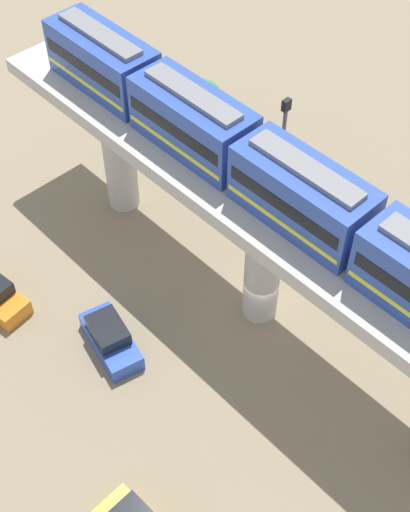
% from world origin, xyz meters
% --- Properties ---
extents(ground_plane, '(120.00, 120.00, 0.00)m').
position_xyz_m(ground_plane, '(0.00, 0.00, 0.00)').
color(ground_plane, '#84755B').
extents(viaduct, '(5.20, 35.80, 8.51)m').
position_xyz_m(viaduct, '(0.00, 0.00, 6.58)').
color(viaduct, '#B7B2AA').
rests_on(viaduct, ground).
extents(train, '(2.64, 27.45, 3.24)m').
position_xyz_m(train, '(0.00, 1.68, 10.05)').
color(train, '#2D4CA5').
rests_on(train, viaduct).
extents(parked_car_blue, '(2.71, 4.50, 1.76)m').
position_xyz_m(parked_car_blue, '(-7.37, 3.71, 0.74)').
color(parked_car_blue, '#284CB7').
rests_on(parked_car_blue, ground).
extents(tree_near_viaduct, '(2.81, 2.81, 4.56)m').
position_xyz_m(tree_near_viaduct, '(7.70, 12.77, 3.13)').
color(tree_near_viaduct, brown).
rests_on(tree_near_viaduct, ground).
extents(signal_post, '(0.44, 0.28, 11.11)m').
position_xyz_m(signal_post, '(3.40, 2.30, 6.09)').
color(signal_post, '#4C4C51').
rests_on(signal_post, ground).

